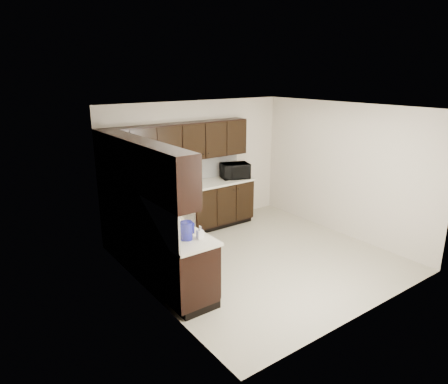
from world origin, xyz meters
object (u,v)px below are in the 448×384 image
at_px(sink, 171,233).
at_px(microwave, 235,171).
at_px(storage_bin, 160,217).
at_px(toaster_oven, 117,191).
at_px(blue_pitcher, 186,231).

xyz_separation_m(sink, microwave, (2.39, 1.67, 0.21)).
xyz_separation_m(sink, storage_bin, (-0.02, 0.30, 0.15)).
distance_m(microwave, toaster_oven, 2.46).
bearing_deg(sink, blue_pitcher, -91.38).
relative_size(sink, blue_pitcher, 3.38).
bearing_deg(toaster_oven, microwave, 19.50).
distance_m(microwave, storage_bin, 2.77).
distance_m(storage_bin, blue_pitcher, 0.74).
height_order(sink, toaster_oven, sink).
bearing_deg(sink, toaster_oven, 92.21).
distance_m(sink, blue_pitcher, 0.48).
height_order(toaster_oven, blue_pitcher, toaster_oven).
xyz_separation_m(microwave, toaster_oven, (-2.46, 0.12, -0.03)).
bearing_deg(sink, storage_bin, 93.58).
relative_size(storage_bin, blue_pitcher, 1.94).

